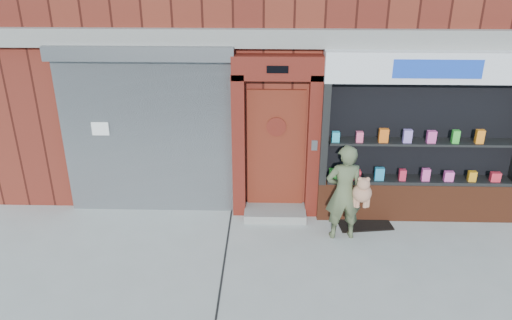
{
  "coord_description": "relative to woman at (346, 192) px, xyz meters",
  "views": [
    {
      "loc": [
        -0.87,
        -6.16,
        4.59
      ],
      "look_at": [
        -1.07,
        1.0,
        1.43
      ],
      "focal_mm": 35.0,
      "sensor_mm": 36.0,
      "label": 1
    }
  ],
  "objects": [
    {
      "name": "doormat",
      "position": [
        0.43,
        0.47,
        -0.82
      ],
      "size": [
        1.0,
        0.76,
        0.02
      ],
      "primitive_type": "cube",
      "rotation": [
        0.0,
        0.0,
        0.13
      ],
      "color": "black",
      "rests_on": "ground"
    },
    {
      "name": "red_door_bay",
      "position": [
        -1.13,
        0.78,
        0.62
      ],
      "size": [
        1.52,
        0.58,
        2.9
      ],
      "color": "#5B170F",
      "rests_on": "ground"
    },
    {
      "name": "ground",
      "position": [
        -0.38,
        -1.08,
        -0.84
      ],
      "size": [
        80.0,
        80.0,
        0.0
      ],
      "primitive_type": "plane",
      "color": "#9E9E99",
      "rests_on": "ground"
    },
    {
      "name": "shutter_bay",
      "position": [
        -3.38,
        0.85,
        0.88
      ],
      "size": [
        3.1,
        0.3,
        3.04
      ],
      "color": "gray",
      "rests_on": "ground"
    },
    {
      "name": "pharmacy_bay",
      "position": [
        1.36,
        0.74,
        0.54
      ],
      "size": [
        3.5,
        0.41,
        3.0
      ],
      "color": "maroon",
      "rests_on": "ground"
    },
    {
      "name": "woman",
      "position": [
        0.0,
        0.0,
        0.0
      ],
      "size": [
        0.76,
        0.46,
        1.66
      ],
      "color": "#4F5A3B",
      "rests_on": "ground"
    }
  ]
}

